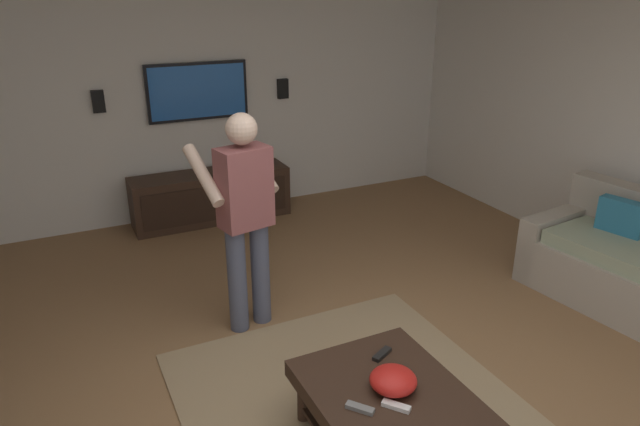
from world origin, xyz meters
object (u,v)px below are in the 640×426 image
object	(u,v)px
remote_white	(396,406)
remote_black	(382,354)
person_standing	(244,210)
tv	(198,91)
coffee_table	(388,407)
vase_round	(250,157)
wall_speaker_left	(283,89)
bowl	(393,380)
media_console	(211,196)
remote_grey	(360,408)
wall_speaker_right	(98,101)

from	to	relation	value
remote_white	remote_black	distance (m)	0.45
person_standing	tv	bearing A→B (deg)	-19.26
person_standing	remote_white	size ratio (longest dim) A/B	10.93
coffee_table	tv	world-z (taller)	tv
vase_round	wall_speaker_left	world-z (taller)	wall_speaker_left
coffee_table	bowl	bearing A→B (deg)	-72.69
coffee_table	person_standing	size ratio (longest dim) A/B	0.61
vase_round	media_console	bearing A→B (deg)	93.69
remote_black	remote_white	bearing A→B (deg)	40.84
coffee_table	person_standing	world-z (taller)	person_standing
person_standing	remote_grey	bearing A→B (deg)	169.78
remote_black	vase_round	size ratio (longest dim) A/B	0.68
tv	remote_white	xyz separation A→B (m)	(-4.12, 0.12, -0.97)
coffee_table	remote_black	bearing A→B (deg)	-24.59
media_console	remote_white	xyz separation A→B (m)	(-3.88, 0.12, 0.14)
bowl	wall_speaker_left	bearing A→B (deg)	-14.57
vase_round	wall_speaker_right	world-z (taller)	wall_speaker_right
remote_white	remote_grey	xyz separation A→B (m)	(0.07, 0.18, 0.00)
tv	wall_speaker_right	size ratio (longest dim) A/B	4.91
remote_grey	wall_speaker_left	world-z (taller)	wall_speaker_left
remote_black	wall_speaker_left	size ratio (longest dim) A/B	0.68
tv	wall_speaker_left	world-z (taller)	tv
bowl	wall_speaker_right	distance (m)	4.21
tv	remote_grey	world-z (taller)	tv
remote_grey	coffee_table	bearing A→B (deg)	-113.50
tv	person_standing	size ratio (longest dim) A/B	0.66
remote_white	vase_round	size ratio (longest dim) A/B	0.68
coffee_table	media_console	size ratio (longest dim) A/B	0.59
coffee_table	wall_speaker_left	size ratio (longest dim) A/B	4.55
coffee_table	wall_speaker_right	bearing A→B (deg)	12.88
remote_black	coffee_table	bearing A→B (deg)	38.57
bowl	remote_black	xyz separation A→B (m)	(0.28, -0.11, -0.05)
media_console	remote_grey	size ratio (longest dim) A/B	11.33
tv	vase_round	world-z (taller)	tv
tv	remote_black	size ratio (longest dim) A/B	7.20
bowl	remote_white	world-z (taller)	bowl
media_console	person_standing	bearing A→B (deg)	-8.71
wall_speaker_left	remote_black	bearing A→B (deg)	165.90
media_console	vase_round	world-z (taller)	vase_round
vase_round	wall_speaker_right	size ratio (longest dim) A/B	1.00
remote_black	vase_round	bearing A→B (deg)	-123.92
bowl	person_standing	bearing A→B (deg)	9.97
wall_speaker_right	remote_white	bearing A→B (deg)	-168.00
remote_grey	wall_speaker_right	distance (m)	4.24
media_console	wall_speaker_left	distance (m)	1.47
wall_speaker_left	coffee_table	bearing A→B (deg)	165.08
vase_round	bowl	bearing A→B (deg)	171.87
bowl	media_console	bearing A→B (deg)	-0.89
wall_speaker_right	person_standing	bearing A→B (deg)	-164.61
bowl	vase_round	world-z (taller)	vase_round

